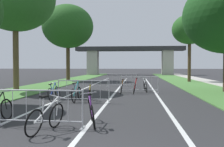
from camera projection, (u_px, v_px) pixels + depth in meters
name	position (u px, v px, depth m)	size (l,w,h in m)	color
grass_verge_left	(63.00, 82.00, 26.39)	(3.43, 54.72, 0.05)	#477A38
grass_verge_right	(187.00, 83.00, 25.15)	(3.43, 54.72, 0.05)	#477A38
sidewalk_path_right	(215.00, 83.00, 24.88)	(2.04, 54.72, 0.08)	#ADA89E
lane_stripe_center	(119.00, 88.00, 19.25)	(0.14, 31.65, 0.01)	silver
lane_stripe_right_lane	(152.00, 89.00, 19.00)	(0.14, 31.65, 0.01)	silver
lane_stripe_left_lane	(86.00, 88.00, 19.50)	(0.14, 31.65, 0.01)	silver
overpass_bridge	(130.00, 56.00, 48.38)	(20.60, 2.92, 5.38)	#2D2D30
tree_left_pine_far	(68.00, 27.00, 28.68)	(5.79, 5.79, 8.66)	#4C3823
tree_right_maple_mid	(190.00, 30.00, 26.58)	(3.69, 3.69, 7.13)	#4C3823
crowd_barrier_nearest	(40.00, 109.00, 6.99)	(2.47, 0.49, 1.05)	#ADADB2
crowd_barrier_second	(83.00, 91.00, 11.66)	(2.47, 0.54, 1.05)	#ADADB2
crowd_barrier_third	(139.00, 84.00, 16.10)	(2.48, 0.58, 1.05)	#ADADB2
crowd_barrier_fourth	(122.00, 80.00, 20.93)	(2.47, 0.49, 1.05)	#ADADB2
bicycle_silver_0	(145.00, 86.00, 16.59)	(0.50, 1.70, 0.92)	black
bicycle_orange_1	(122.00, 88.00, 15.68)	(0.44, 1.65, 0.91)	black
bicycle_white_2	(46.00, 118.00, 6.45)	(0.72, 1.67, 0.99)	black
bicycle_blue_3	(54.00, 93.00, 12.28)	(0.55, 1.70, 0.93)	black
bicycle_purple_5	(92.00, 112.00, 7.28)	(0.70, 1.75, 0.95)	black
bicycle_teal_6	(77.00, 94.00, 12.21)	(0.55, 1.74, 0.98)	black
bicycle_red_7	(135.00, 87.00, 15.72)	(0.54, 1.75, 1.02)	black
bicycle_yellow_8	(89.00, 94.00, 12.15)	(0.54, 1.58, 0.90)	black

